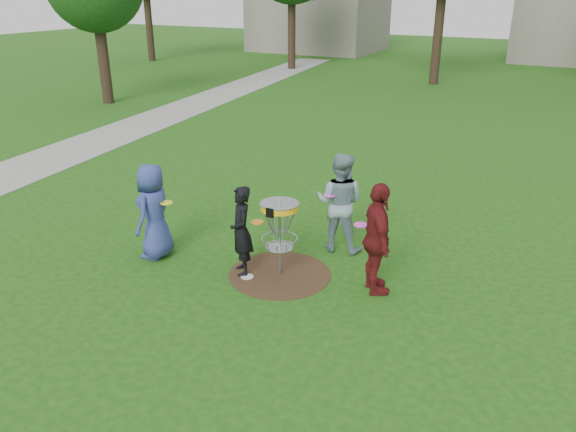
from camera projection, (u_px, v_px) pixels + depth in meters
The scene contains 10 objects.
ground at pixel (280, 274), 9.84m from camera, with size 100.00×100.00×0.00m, color #19470F.
dirt_patch at pixel (280, 274), 9.84m from camera, with size 1.80×1.80×0.01m, color #47331E.
concrete_path at pixel (149, 122), 20.73m from camera, with size 2.20×40.00×0.02m, color #9E9E99.
player_blue at pixel (154, 211), 10.19m from camera, with size 0.87×0.57×1.79m, color navy.
player_black at pixel (241, 231), 9.61m from camera, with size 0.58×0.38×1.60m, color black.
player_grey at pixel (340, 202), 10.44m from camera, with size 0.93×0.72×1.91m, color gray.
player_maroon at pixel (377, 239), 8.95m from camera, with size 1.10×0.46×1.89m, color maroon.
disc_on_grass at pixel (247, 277), 9.74m from camera, with size 0.22×0.22×0.02m, color silver.
disc_golf_basket at pixel (280, 221), 9.45m from camera, with size 0.66×0.67×1.38m.
held_discs at pixel (277, 211), 9.67m from camera, with size 3.70×1.79×0.21m.
Camera 1 is at (4.26, -7.59, 4.71)m, focal length 35.00 mm.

